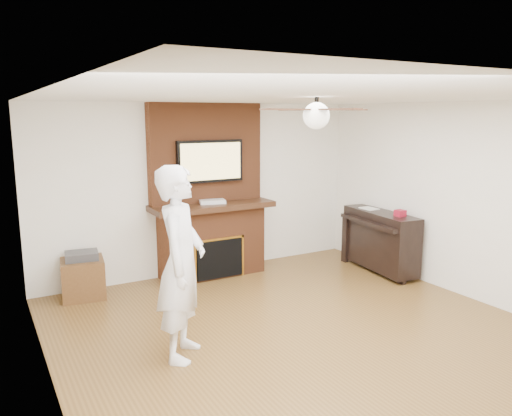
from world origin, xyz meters
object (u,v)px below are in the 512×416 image
fireplace (210,208)px  person (181,263)px  side_table (83,276)px  piano (380,239)px

fireplace → person: 2.56m
side_table → piano: piano is taller
person → piano: person is taller
person → piano: size_ratio=1.32×
person → side_table: (-0.53, 2.14, -0.66)m
piano → side_table: bearing=172.1°
person → piano: bearing=-38.1°
person → side_table: bearing=49.1°
person → fireplace: bearing=4.5°
person → piano: (3.58, 1.09, -0.45)m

